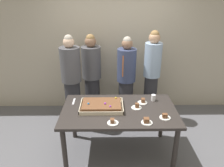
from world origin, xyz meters
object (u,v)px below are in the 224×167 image
(drink_cup_nearest, at_px, (153,98))
(person_serving_front, at_px, (92,75))
(plated_slice_far_right, at_px, (147,121))
(person_striped_tie_right, at_px, (126,79))
(plated_slice_near_right, at_px, (165,117))
(plated_slice_center_front, at_px, (143,101))
(sheet_cake, at_px, (102,106))
(party_table, at_px, (119,115))
(person_green_shirt_behind, at_px, (152,75))
(person_far_right_suit, at_px, (72,82))
(plated_slice_near_left, at_px, (137,107))
(cake_server_utensil, at_px, (74,102))
(plated_slice_far_left, at_px, (113,122))

(drink_cup_nearest, xyz_separation_m, person_serving_front, (-1.04, 0.95, 0.02))
(plated_slice_far_right, height_order, person_striped_tie_right, person_striped_tie_right)
(plated_slice_near_right, distance_m, plated_slice_center_front, 0.50)
(sheet_cake, relative_size, plated_slice_near_right, 4.21)
(party_table, relative_size, drink_cup_nearest, 16.82)
(plated_slice_far_right, bearing_deg, plated_slice_center_front, 87.07)
(plated_slice_center_front, height_order, person_green_shirt_behind, person_green_shirt_behind)
(person_striped_tie_right, height_order, person_far_right_suit, person_far_right_suit)
(plated_slice_near_left, bearing_deg, plated_slice_near_right, -38.70)
(cake_server_utensil, xyz_separation_m, person_striped_tie_right, (0.88, 0.81, 0.06))
(person_striped_tie_right, bearing_deg, plated_slice_center_front, 36.32)
(party_table, bearing_deg, person_serving_front, 111.85)
(plated_slice_far_left, bearing_deg, drink_cup_nearest, 44.02)
(plated_slice_far_right, distance_m, plated_slice_center_front, 0.56)
(sheet_cake, relative_size, person_striped_tie_right, 0.38)
(plated_slice_near_right, bearing_deg, person_striped_tie_right, 108.61)
(party_table, height_order, cake_server_utensil, cake_server_utensil)
(plated_slice_near_right, xyz_separation_m, person_serving_front, (-1.11, 1.47, 0.05))
(drink_cup_nearest, xyz_separation_m, person_green_shirt_behind, (0.11, 0.77, 0.09))
(plated_slice_far_right, xyz_separation_m, drink_cup_nearest, (0.21, 0.63, 0.02))
(plated_slice_center_front, bearing_deg, plated_slice_near_left, -125.23)
(person_serving_front, bearing_deg, person_green_shirt_behind, 69.89)
(person_serving_front, bearing_deg, plated_slice_far_right, 16.70)
(drink_cup_nearest, bearing_deg, plated_slice_near_left, -141.08)
(sheet_cake, xyz_separation_m, person_striped_tie_right, (0.44, 1.01, 0.02))
(plated_slice_far_left, relative_size, cake_server_utensil, 0.75)
(plated_slice_near_right, relative_size, plated_slice_far_left, 1.00)
(plated_slice_near_left, xyz_separation_m, plated_slice_far_right, (0.08, -0.40, 0.00))
(plated_slice_near_right, distance_m, drink_cup_nearest, 0.52)
(person_far_right_suit, bearing_deg, person_striped_tie_right, 67.15)
(plated_slice_near_left, relative_size, person_striped_tie_right, 0.09)
(plated_slice_far_right, bearing_deg, plated_slice_far_left, -179.96)
(plated_slice_near_left, distance_m, cake_server_utensil, 0.99)
(party_table, distance_m, plated_slice_near_right, 0.67)
(sheet_cake, bearing_deg, plated_slice_far_right, -33.70)
(plated_slice_near_left, relative_size, cake_server_utensil, 0.75)
(plated_slice_near_left, xyz_separation_m, cake_server_utensil, (-0.96, 0.21, -0.02))
(cake_server_utensil, height_order, person_green_shirt_behind, person_green_shirt_behind)
(plated_slice_far_left, distance_m, person_striped_tie_right, 1.44)
(plated_slice_center_front, distance_m, cake_server_utensil, 1.08)
(sheet_cake, xyz_separation_m, plated_slice_near_right, (0.87, -0.29, -0.02))
(person_striped_tie_right, relative_size, person_far_right_suit, 0.96)
(person_striped_tie_right, distance_m, person_far_right_suit, 1.03)
(party_table, xyz_separation_m, cake_server_utensil, (-0.70, 0.24, 0.10))
(drink_cup_nearest, relative_size, person_far_right_suit, 0.06)
(plated_slice_far_left, bearing_deg, person_green_shirt_behind, 61.54)
(plated_slice_near_left, bearing_deg, person_green_shirt_behind, 68.46)
(sheet_cake, height_order, cake_server_utensil, sheet_cake)
(plated_slice_far_left, bearing_deg, plated_slice_near_left, 47.56)
(plated_slice_near_right, xyz_separation_m, plated_slice_far_right, (-0.27, -0.11, 0.00))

